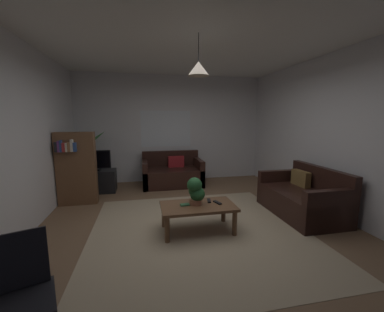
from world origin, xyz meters
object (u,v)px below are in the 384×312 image
tv_stand (95,181)px  tv (94,160)px  coffee_table (198,209)px  folding_chair (20,291)px  couch_under_window (172,174)px  couch_right_side (302,199)px  book_on_table_0 (185,205)px  potted_palm_corner (90,163)px  remote_on_table_0 (209,201)px  bookshelf_corner (76,168)px  potted_plant_on_table (196,191)px  pendant_lamp (199,69)px  remote_on_table_1 (217,203)px

tv_stand → tv: (0.00, -0.02, 0.48)m
coffee_table → folding_chair: bearing=-135.1°
couch_under_window → couch_right_side: size_ratio=1.00×
book_on_table_0 → tv: 2.82m
tv → potted_palm_corner: 0.51m
potted_palm_corner → couch_under_window: bearing=-5.7°
coffee_table → tv: (-1.84, 2.29, 0.39)m
tv → potted_palm_corner: potted_palm_corner is taller
remote_on_table_0 → bookshelf_corner: (-2.22, 1.48, 0.31)m
potted_palm_corner → folding_chair: potted_palm_corner is taller
potted_plant_on_table → tv: tv is taller
couch_right_side → potted_palm_corner: size_ratio=1.04×
potted_plant_on_table → coffee_table: bearing=-56.6°
couch_under_window → folding_chair: folding_chair is taller
couch_under_window → pendant_lamp: pendant_lamp is taller
potted_plant_on_table → tv: (-1.81, 2.25, 0.12)m
tv → pendant_lamp: bearing=-51.2°
couch_right_side → potted_plant_on_table: couch_right_side is taller
potted_plant_on_table → tv: 2.89m
tv → folding_chair: 3.90m
tv_stand → pendant_lamp: size_ratio=1.66×
coffee_table → remote_on_table_1: (0.30, 0.01, 0.07)m
remote_on_table_0 → tv_stand: bearing=-35.7°
remote_on_table_0 → potted_plant_on_table: bearing=30.1°
coffee_table → potted_palm_corner: bearing=126.1°
bookshelf_corner → potted_palm_corner: bearing=89.1°
book_on_table_0 → pendant_lamp: size_ratio=0.24×
couch_right_side → folding_chair: 3.97m
potted_plant_on_table → potted_palm_corner: 3.36m
tv_stand → potted_palm_corner: potted_palm_corner is taller
couch_under_window → pendant_lamp: bearing=-88.7°
remote_on_table_1 → potted_plant_on_table: size_ratio=0.40×
tv_stand → pendant_lamp: bearing=-51.5°
pendant_lamp → folding_chair: bearing=-135.1°
remote_on_table_0 → tv: tv is taller
couch_under_window → coffee_table: bearing=-88.7°
potted_palm_corner → folding_chair: (0.40, -4.35, -0.09)m
couch_right_side → bookshelf_corner: bookshelf_corner is taller
potted_palm_corner → couch_right_side: bearing=-32.6°
potted_palm_corner → bookshelf_corner: 1.17m
tv → pendant_lamp: (1.84, -2.29, 1.58)m
remote_on_table_0 → bookshelf_corner: bearing=-22.1°
couch_right_side → tv_stand: 4.28m
couch_right_side → coffee_table: bearing=-82.7°
couch_under_window → remote_on_table_1: 2.58m
coffee_table → book_on_table_0: book_on_table_0 is taller
book_on_table_0 → potted_palm_corner: size_ratio=0.09×
remote_on_table_1 → folding_chair: 2.49m
book_on_table_0 → potted_palm_corner: potted_palm_corner is taller
remote_on_table_0 → remote_on_table_1: bearing=145.7°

